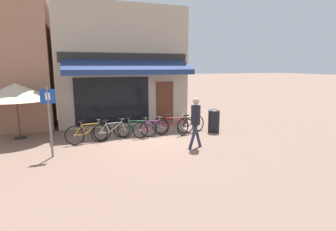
{
  "coord_description": "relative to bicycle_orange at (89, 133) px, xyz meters",
  "views": [
    {
      "loc": [
        -2.76,
        -9.73,
        2.86
      ],
      "look_at": [
        0.45,
        -0.71,
        1.05
      ],
      "focal_mm": 28.0,
      "sensor_mm": 36.0,
      "label": 1
    }
  ],
  "objects": [
    {
      "name": "bicycle_green",
      "position": [
        1.83,
        0.19,
        -0.01
      ],
      "size": [
        1.74,
        0.6,
        0.84
      ],
      "rotation": [
        -0.11,
        0.0,
        -0.26
      ],
      "color": "black",
      "rests_on": "ground_plane"
    },
    {
      "name": "ground_plane",
      "position": [
        2.37,
        -0.31,
        -0.39
      ],
      "size": [
        160.0,
        160.0,
        0.0
      ],
      "primitive_type": "plane",
      "color": "#846656"
    },
    {
      "name": "cafe_parasol",
      "position": [
        -2.57,
        1.53,
        1.5
      ],
      "size": [
        2.83,
        2.83,
        2.21
      ],
      "color": "#4C3D2D",
      "rests_on": "ground_plane"
    },
    {
      "name": "bicycle_black",
      "position": [
        4.25,
        0.04,
        -0.01
      ],
      "size": [
        1.65,
        0.9,
        0.84
      ],
      "rotation": [
        -0.1,
        0.0,
        0.45
      ],
      "color": "black",
      "rests_on": "ground_plane"
    },
    {
      "name": "bicycle_red",
      "position": [
        3.46,
        0.18,
        -0.0
      ],
      "size": [
        1.71,
        0.74,
        0.86
      ],
      "rotation": [
        0.06,
        0.0,
        -0.33
      ],
      "color": "black",
      "rests_on": "ground_plane"
    },
    {
      "name": "bicycle_silver",
      "position": [
        0.9,
        0.12,
        -0.02
      ],
      "size": [
        1.71,
        0.65,
        0.83
      ],
      "rotation": [
        -0.12,
        0.0,
        0.23
      ],
      "color": "black",
      "rests_on": "ground_plane"
    },
    {
      "name": "litter_bin",
      "position": [
        5.26,
        -0.15,
        0.15
      ],
      "size": [
        0.5,
        0.5,
        1.06
      ],
      "color": "black",
      "rests_on": "ground_plane"
    },
    {
      "name": "bike_rack_rail",
      "position": [
        2.13,
        0.25,
        0.1
      ],
      "size": [
        4.75,
        0.04,
        0.57
      ],
      "color": "#47494F",
      "rests_on": "ground_plane"
    },
    {
      "name": "parking_sign",
      "position": [
        -1.19,
        -1.28,
        0.99
      ],
      "size": [
        0.44,
        0.07,
        2.23
      ],
      "color": "slate",
      "rests_on": "ground_plane"
    },
    {
      "name": "pedestrian_adult",
      "position": [
        3.5,
        -1.96,
        0.73
      ],
      "size": [
        0.6,
        0.52,
        1.81
      ],
      "rotation": [
        0.0,
        0.0,
        3.13
      ],
      "color": "#282D47",
      "rests_on": "ground_plane"
    },
    {
      "name": "bicycle_purple",
      "position": [
        2.47,
        0.02,
        -0.02
      ],
      "size": [
        1.65,
        0.57,
        0.82
      ],
      "rotation": [
        -0.09,
        0.0,
        0.18
      ],
      "color": "black",
      "rests_on": "ground_plane"
    },
    {
      "name": "bicycle_orange",
      "position": [
        0.0,
        0.0,
        0.0
      ],
      "size": [
        1.75,
        0.66,
        0.88
      ],
      "rotation": [
        -0.13,
        0.0,
        0.22
      ],
      "color": "black",
      "rests_on": "ground_plane"
    },
    {
      "name": "shop_front",
      "position": [
        1.95,
        3.83,
        2.47
      ],
      "size": [
        6.28,
        4.48,
        5.73
      ],
      "color": "tan",
      "rests_on": "ground_plane"
    }
  ]
}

